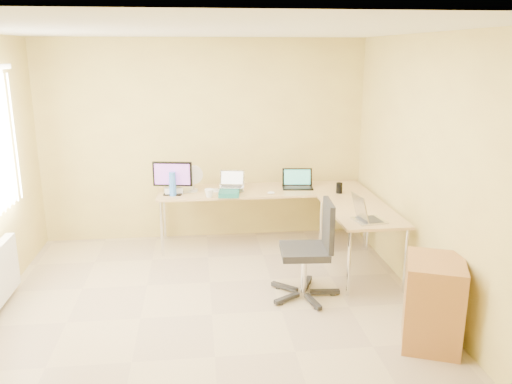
{
  "coord_description": "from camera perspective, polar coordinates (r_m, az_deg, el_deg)",
  "views": [
    {
      "loc": [
        -0.09,
        -4.51,
        2.43
      ],
      "look_at": [
        0.55,
        1.1,
        0.9
      ],
      "focal_mm": 36.56,
      "sensor_mm": 36.0,
      "label": 1
    }
  ],
  "objects": [
    {
      "name": "radiator",
      "position": [
        5.67,
        -26.23,
        -8.0
      ],
      "size": [
        0.09,
        0.8,
        0.55
      ],
      "primitive_type": "cube",
      "color": "white",
      "rests_on": "ground"
    },
    {
      "name": "ceiling",
      "position": [
        4.52,
        -5.6,
        17.25
      ],
      "size": [
        4.5,
        4.5,
        0.0
      ],
      "primitive_type": "plane",
      "rotation": [
        3.14,
        0.0,
        0.0
      ],
      "color": "white",
      "rests_on": "ground"
    },
    {
      "name": "white_box",
      "position": [
        6.5,
        -9.04,
        0.17
      ],
      "size": [
        0.24,
        0.19,
        0.08
      ],
      "primitive_type": "cube",
      "rotation": [
        0.0,
        0.0,
        0.16
      ],
      "color": "silver",
      "rests_on": "desk_main"
    },
    {
      "name": "cd_stack",
      "position": [
        6.49,
        -3.15,
        0.06
      ],
      "size": [
        0.14,
        0.14,
        0.03
      ],
      "primitive_type": "cylinder",
      "rotation": [
        0.0,
        0.0,
        0.37
      ],
      "color": "#BDBDBD",
      "rests_on": "desk_main"
    },
    {
      "name": "cabinet",
      "position": [
        4.75,
        18.77,
        -11.54
      ],
      "size": [
        0.64,
        0.7,
        0.79
      ],
      "primitive_type": "cube",
      "rotation": [
        0.0,
        0.0,
        -0.39
      ],
      "color": "brown",
      "rests_on": "ground"
    },
    {
      "name": "desk_fan",
      "position": [
        6.58,
        -6.86,
        1.43
      ],
      "size": [
        0.28,
        0.28,
        0.3
      ],
      "primitive_type": "cylinder",
      "rotation": [
        0.0,
        0.0,
        0.18
      ],
      "color": "silver",
      "rests_on": "desk_main"
    },
    {
      "name": "desk_main",
      "position": [
        6.74,
        0.75,
        -2.69
      ],
      "size": [
        2.65,
        0.7,
        0.73
      ],
      "primitive_type": "cube",
      "color": "tan",
      "rests_on": "ground"
    },
    {
      "name": "laptop_center",
      "position": [
        6.49,
        -2.7,
        1.38
      ],
      "size": [
        0.35,
        0.29,
        0.2
      ],
      "primitive_type": "cube",
      "rotation": [
        0.0,
        0.0,
        -0.19
      ],
      "color": "#ABABAB",
      "rests_on": "desk_main"
    },
    {
      "name": "book_stack",
      "position": [
        6.38,
        -2.95,
        -0.05
      ],
      "size": [
        0.28,
        0.36,
        0.06
      ],
      "primitive_type": "cube",
      "rotation": [
        0.0,
        0.0,
        -0.11
      ],
      "color": "#186258",
      "rests_on": "desk_main"
    },
    {
      "name": "wall_front",
      "position": [
        2.53,
        -3.8,
        -11.4
      ],
      "size": [
        4.5,
        0.0,
        4.5
      ],
      "primitive_type": "plane",
      "rotation": [
        -1.57,
        0.0,
        0.0
      ],
      "color": "#E0CD69",
      "rests_on": "ground"
    },
    {
      "name": "office_chair",
      "position": [
        5.28,
        5.31,
        -6.36
      ],
      "size": [
        0.66,
        0.66,
        1.02
      ],
      "primitive_type": "cube",
      "rotation": [
        0.0,
        0.0,
        -0.08
      ],
      "color": "#252424",
      "rests_on": "ground"
    },
    {
      "name": "monitor",
      "position": [
        6.43,
        -9.11,
        1.52
      ],
      "size": [
        0.5,
        0.23,
        0.41
      ],
      "primitive_type": "cube",
      "rotation": [
        0.0,
        0.0,
        -0.17
      ],
      "color": "black",
      "rests_on": "desk_main"
    },
    {
      "name": "desk_return",
      "position": [
        6.02,
        11.27,
        -5.22
      ],
      "size": [
        0.7,
        1.3,
        0.73
      ],
      "primitive_type": "cube",
      "color": "tan",
      "rests_on": "ground"
    },
    {
      "name": "laptop_black",
      "position": [
        6.68,
        4.59,
        1.43
      ],
      "size": [
        0.41,
        0.32,
        0.24
      ],
      "primitive_type": "cube",
      "rotation": [
        0.0,
        0.0,
        -0.11
      ],
      "color": "black",
      "rests_on": "desk_main"
    },
    {
      "name": "keyboard",
      "position": [
        6.56,
        -3.14,
        0.2
      ],
      "size": [
        0.42,
        0.15,
        0.02
      ],
      "primitive_type": "cube",
      "rotation": [
        0.0,
        0.0,
        -0.09
      ],
      "color": "white",
      "rests_on": "desk_main"
    },
    {
      "name": "papers",
      "position": [
        6.65,
        -7.47,
        0.24
      ],
      "size": [
        0.24,
        0.31,
        0.01
      ],
      "primitive_type": "cube",
      "rotation": [
        0.0,
        0.0,
        0.14
      ],
      "color": "silver",
      "rests_on": "desk_main"
    },
    {
      "name": "floor",
      "position": [
        5.12,
        -4.84,
        -13.21
      ],
      "size": [
        4.5,
        4.5,
        0.0
      ],
      "primitive_type": "plane",
      "color": "tan",
      "rests_on": "ground"
    },
    {
      "name": "mug",
      "position": [
        6.28,
        -5.15,
        -0.11
      ],
      "size": [
        0.11,
        0.11,
        0.1
      ],
      "primitive_type": "imported",
      "rotation": [
        0.0,
        0.0,
        -0.04
      ],
      "color": "white",
      "rests_on": "desk_main"
    },
    {
      "name": "water_bottle",
      "position": [
        6.38,
        -9.11,
        0.88
      ],
      "size": [
        0.1,
        0.1,
        0.29
      ],
      "primitive_type": "cylinder",
      "rotation": [
        0.0,
        0.0,
        -0.21
      ],
      "color": "#3B78DD",
      "rests_on": "desk_main"
    },
    {
      "name": "black_cup",
      "position": [
        6.51,
        9.09,
        0.43
      ],
      "size": [
        0.08,
        0.08,
        0.13
      ],
      "primitive_type": "cylinder",
      "rotation": [
        0.0,
        0.0,
        -0.07
      ],
      "color": "black",
      "rests_on": "desk_main"
    },
    {
      "name": "laptop_return",
      "position": [
        5.49,
        12.37,
        -1.96
      ],
      "size": [
        0.39,
        0.33,
        0.24
      ],
      "primitive_type": "cube",
      "rotation": [
        0.0,
        0.0,
        1.72
      ],
      "color": "silver",
      "rests_on": "desk_return"
    },
    {
      "name": "wall_back",
      "position": [
        6.86,
        -5.7,
        5.59
      ],
      "size": [
        4.5,
        0.0,
        4.5
      ],
      "primitive_type": "plane",
      "rotation": [
        1.57,
        0.0,
        0.0
      ],
      "color": "#E0CD69",
      "rests_on": "ground"
    },
    {
      "name": "wall_right",
      "position": [
        5.14,
        18.91,
        1.64
      ],
      "size": [
        0.0,
        4.5,
        4.5
      ],
      "primitive_type": "plane",
      "rotation": [
        1.57,
        0.0,
        -1.57
      ],
      "color": "#E0CD69",
      "rests_on": "ground"
    },
    {
      "name": "mouse",
      "position": [
        6.41,
        1.67,
        -0.08
      ],
      "size": [
        0.11,
        0.09,
        0.03
      ],
      "primitive_type": "ellipsoid",
      "rotation": [
        0.0,
        0.0,
        -0.3
      ],
      "color": "white",
      "rests_on": "desk_main"
    }
  ]
}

